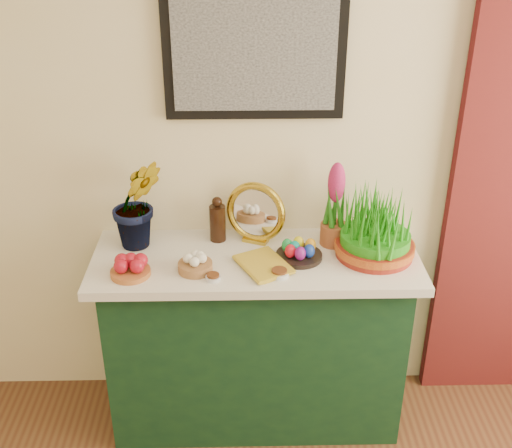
{
  "coord_description": "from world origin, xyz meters",
  "views": [
    {
      "loc": [
        -0.11,
        -0.37,
        2.28
      ],
      "look_at": [
        -0.06,
        1.95,
        1.07
      ],
      "focal_mm": 45.0,
      "sensor_mm": 36.0,
      "label": 1
    }
  ],
  "objects_px": {
    "book": "(245,270)",
    "hyacinth_green": "(136,189)",
    "mirror": "(256,213)",
    "wheatgrass_sabzeh": "(376,230)",
    "sideboard": "(256,342)"
  },
  "relations": [
    {
      "from": "book",
      "to": "hyacinth_green",
      "type": "bearing_deg",
      "value": 124.78
    },
    {
      "from": "mirror",
      "to": "wheatgrass_sabzeh",
      "type": "xyz_separation_m",
      "value": [
        0.5,
        -0.14,
        -0.01
      ]
    },
    {
      "from": "hyacinth_green",
      "to": "mirror",
      "type": "bearing_deg",
      "value": -12.79
    },
    {
      "from": "hyacinth_green",
      "to": "book",
      "type": "bearing_deg",
      "value": -44.79
    },
    {
      "from": "mirror",
      "to": "wheatgrass_sabzeh",
      "type": "relative_size",
      "value": 0.82
    },
    {
      "from": "mirror",
      "to": "book",
      "type": "distance_m",
      "value": 0.31
    },
    {
      "from": "sideboard",
      "to": "hyacinth_green",
      "type": "height_order",
      "value": "hyacinth_green"
    },
    {
      "from": "mirror",
      "to": "book",
      "type": "relative_size",
      "value": 1.2
    },
    {
      "from": "hyacinth_green",
      "to": "book",
      "type": "xyz_separation_m",
      "value": [
        0.46,
        -0.24,
        -0.25
      ]
    },
    {
      "from": "sideboard",
      "to": "book",
      "type": "distance_m",
      "value": 0.5
    },
    {
      "from": "mirror",
      "to": "wheatgrass_sabzeh",
      "type": "height_order",
      "value": "wheatgrass_sabzeh"
    },
    {
      "from": "mirror",
      "to": "hyacinth_green",
      "type": "bearing_deg",
      "value": -176.19
    },
    {
      "from": "hyacinth_green",
      "to": "wheatgrass_sabzeh",
      "type": "height_order",
      "value": "hyacinth_green"
    },
    {
      "from": "sideboard",
      "to": "wheatgrass_sabzeh",
      "type": "relative_size",
      "value": 3.81
    },
    {
      "from": "sideboard",
      "to": "mirror",
      "type": "distance_m",
      "value": 0.61
    }
  ]
}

